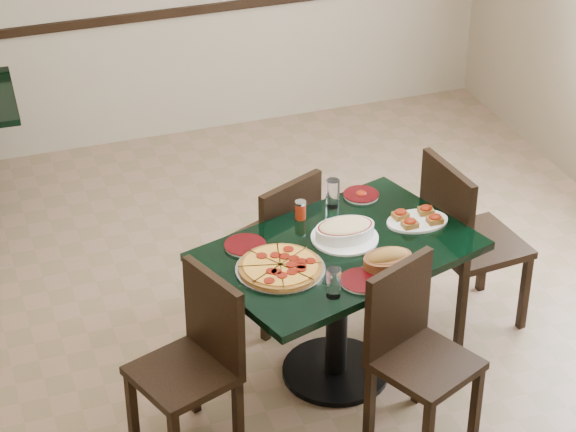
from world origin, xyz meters
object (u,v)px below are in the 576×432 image
object	(u,v)px
chair_left	(197,355)
pepperoni_pizza	(280,267)
bread_basket	(388,260)
chair_near	(413,344)
bruschetta_platter	(417,218)
chair_right	(463,235)
chair_far	(276,241)
lasagna_casserole	(345,230)
main_table	(338,280)

from	to	relation	value
chair_left	pepperoni_pizza	xyz separation A→B (m)	(0.45, 0.14, 0.28)
bread_basket	chair_left	bearing A→B (deg)	176.77
chair_near	bruschetta_platter	xyz separation A→B (m)	(0.27, 0.57, 0.29)
bruschetta_platter	chair_near	bearing A→B (deg)	-111.38
chair_right	chair_near	bearing A→B (deg)	133.67
chair_far	bruschetta_platter	world-z (taller)	chair_far
chair_right	bread_basket	xyz separation A→B (m)	(-0.63, -0.43, 0.25)
chair_near	lasagna_casserole	xyz separation A→B (m)	(-0.12, 0.55, 0.31)
chair_left	chair_far	bearing A→B (deg)	120.57
pepperoni_pizza	main_table	bearing A→B (deg)	15.40
lasagna_casserole	bruschetta_platter	world-z (taller)	lasagna_casserole
pepperoni_pizza	bruschetta_platter	distance (m)	0.79
chair_right	bread_basket	size ratio (longest dim) A/B	3.96
chair_near	chair_right	size ratio (longest dim) A/B	0.90
chair_left	bruschetta_platter	bearing A→B (deg)	84.79
chair_far	chair_near	world-z (taller)	chair_far
lasagna_casserole	pepperoni_pizza	bearing A→B (deg)	-157.53
main_table	chair_right	bearing A→B (deg)	-2.33
pepperoni_pizza	lasagna_casserole	distance (m)	0.41
main_table	chair_right	world-z (taller)	chair_right
chair_left	pepperoni_pizza	size ratio (longest dim) A/B	2.10
chair_far	pepperoni_pizza	distance (m)	0.73
chair_far	chair_right	xyz separation A→B (m)	(0.90, -0.35, 0.06)
chair_far	bread_basket	bearing A→B (deg)	83.80
chair_left	bread_basket	distance (m)	0.97
chair_far	bread_basket	xyz separation A→B (m)	(0.27, -0.78, 0.30)
chair_right	chair_left	xyz separation A→B (m)	(-1.54, -0.43, -0.06)
chair_left	bruschetta_platter	world-z (taller)	chair_left
chair_right	chair_left	world-z (taller)	chair_right
main_table	bruschetta_platter	xyz separation A→B (m)	(0.45, 0.09, 0.21)
main_table	chair_right	xyz separation A→B (m)	(0.77, 0.20, -0.02)
chair_right	lasagna_casserole	size ratio (longest dim) A/B	2.98
main_table	chair_near	size ratio (longest dim) A/B	1.65
pepperoni_pizza	lasagna_casserole	xyz separation A→B (m)	(0.38, 0.16, 0.03)
main_table	chair_left	bearing A→B (deg)	179.65
bread_basket	pepperoni_pizza	bearing A→B (deg)	160.12
chair_left	lasagna_casserole	xyz separation A→B (m)	(0.83, 0.30, 0.31)
bruschetta_platter	chair_far	bearing A→B (deg)	144.74
chair_left	pepperoni_pizza	world-z (taller)	chair_left
chair_near	chair_left	size ratio (longest dim) A/B	1.00
main_table	bread_basket	distance (m)	0.35
pepperoni_pizza	lasagna_casserole	bearing A→B (deg)	22.31
bread_basket	chair_far	bearing A→B (deg)	105.73
bruschetta_platter	chair_right	bearing A→B (deg)	23.55
main_table	pepperoni_pizza	size ratio (longest dim) A/B	3.47
chair_far	pepperoni_pizza	world-z (taller)	chair_far
chair_right	main_table	bearing A→B (deg)	99.36
chair_far	bread_basket	size ratio (longest dim) A/B	3.58
main_table	chair_near	xyz separation A→B (m)	(0.18, -0.48, -0.08)
chair_far	bruschetta_platter	bearing A→B (deg)	115.49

